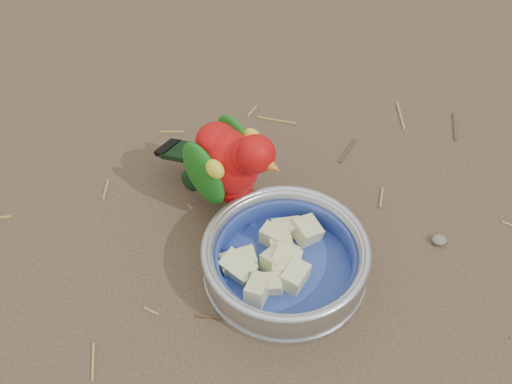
{
  "coord_description": "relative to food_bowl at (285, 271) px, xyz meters",
  "views": [
    {
      "loc": [
        -0.06,
        -0.47,
        0.8
      ],
      "look_at": [
        -0.05,
        0.17,
        0.08
      ],
      "focal_mm": 50.0,
      "sensor_mm": 36.0,
      "label": 1
    }
  ],
  "objects": [
    {
      "name": "ground",
      "position": [
        0.01,
        -0.09,
        -0.01
      ],
      "size": [
        60.0,
        60.0,
        0.0
      ],
      "primitive_type": "plane",
      "color": "#4F3A2B"
    },
    {
      "name": "food_bowl",
      "position": [
        0.0,
        0.0,
        0.0
      ],
      "size": [
        0.22,
        0.22,
        0.02
      ],
      "primitive_type": "cylinder",
      "color": "#B2B2BA",
      "rests_on": "ground"
    },
    {
      "name": "bowl_wall",
      "position": [
        0.0,
        0.0,
        0.03
      ],
      "size": [
        0.22,
        0.22,
        0.04
      ],
      "primitive_type": null,
      "color": "#B2B2BA",
      "rests_on": "food_bowl"
    },
    {
      "name": "ground_debris",
      "position": [
        0.02,
        -0.03,
        -0.01
      ],
      "size": [
        0.9,
        0.8,
        0.01
      ],
      "primitive_type": null,
      "color": "olive",
      "rests_on": "ground"
    },
    {
      "name": "fruit_wedges",
      "position": [
        0.0,
        0.0,
        0.02
      ],
      "size": [
        0.13,
        0.13,
        0.03
      ],
      "primitive_type": null,
      "color": "beige",
      "rests_on": "food_bowl"
    },
    {
      "name": "lory_parrot",
      "position": [
        -0.08,
        0.12,
        0.07
      ],
      "size": [
        0.22,
        0.2,
        0.16
      ],
      "primitive_type": null,
      "rotation": [
        0.0,
        0.0,
        -2.28
      ],
      "color": "#B90B0B",
      "rests_on": "ground"
    }
  ]
}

